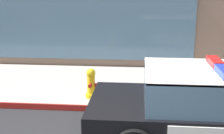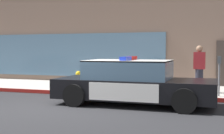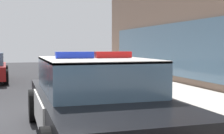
# 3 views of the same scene
# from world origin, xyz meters

# --- Properties ---
(sidewalk) EXTENTS (48.00, 3.51, 0.15)m
(sidewalk) POSITION_xyz_m (0.00, 4.10, 0.07)
(sidewalk) COLOR #B2ADA3
(sidewalk) RESTS_ON ground
(curb_red_paint) EXTENTS (28.80, 0.04, 0.14)m
(curb_red_paint) POSITION_xyz_m (0.00, 2.33, 0.08)
(curb_red_paint) COLOR maroon
(curb_red_paint) RESTS_ON ground
(police_cruiser) EXTENTS (4.89, 2.14, 1.49)m
(police_cruiser) POSITION_xyz_m (2.08, 1.10, 0.68)
(police_cruiser) COLOR black
(police_cruiser) RESTS_ON ground
(fire_hydrant) EXTENTS (0.34, 0.39, 0.73)m
(fire_hydrant) POSITION_xyz_m (-0.57, 2.84, 0.50)
(fire_hydrant) COLOR gold
(fire_hydrant) RESTS_ON sidewalk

